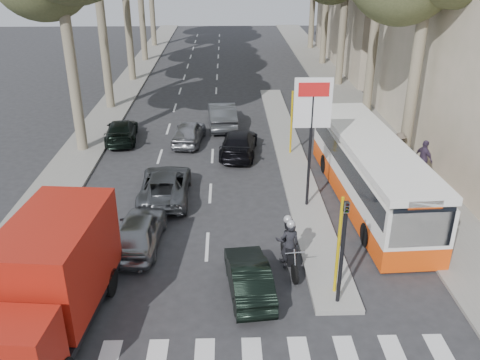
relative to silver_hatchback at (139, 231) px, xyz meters
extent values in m
plane|color=#28282B|center=(3.38, -2.06, -0.67)|extent=(120.00, 120.00, 0.00)
cube|color=gray|center=(11.98, 22.94, -0.61)|extent=(3.20, 70.00, 0.12)
cube|color=gray|center=(-4.62, 25.94, -0.61)|extent=(2.40, 64.00, 0.12)
cube|color=gray|center=(6.63, 8.94, -0.59)|extent=(1.50, 26.00, 0.16)
cylinder|color=yellow|center=(6.63, -3.06, 1.08)|extent=(0.10, 0.10, 3.50)
cylinder|color=yellow|center=(6.63, 2.94, 1.08)|extent=(0.10, 0.10, 3.50)
cylinder|color=yellow|center=(6.63, 8.94, 1.08)|extent=(0.10, 0.10, 3.50)
cylinder|color=black|center=(6.63, 2.94, 1.93)|extent=(0.12, 0.12, 5.20)
cube|color=white|center=(6.63, 2.94, 3.93)|extent=(1.50, 0.10, 2.00)
cube|color=red|center=(6.63, 2.88, 4.48)|extent=(1.20, 0.02, 0.55)
cylinder|color=black|center=(6.63, -3.56, 0.93)|extent=(0.12, 0.12, 3.20)
imported|color=black|center=(6.63, -3.56, 2.43)|extent=(0.16, 0.41, 1.00)
cylinder|color=#6B604C|center=(-4.62, 9.94, 3.53)|extent=(0.56, 0.56, 8.40)
cylinder|color=#6B604C|center=(-4.72, 17.94, 3.81)|extent=(0.56, 0.56, 8.96)
cylinder|color=#6B604C|center=(-4.52, 25.94, 3.39)|extent=(0.56, 0.56, 8.12)
cylinder|color=#6B604C|center=(-4.62, 33.94, 4.09)|extent=(0.56, 0.56, 9.52)
cylinder|color=#6B604C|center=(-4.72, 41.94, 3.67)|extent=(0.56, 0.56, 8.68)
cylinder|color=#6B604C|center=(12.38, 7.94, 3.53)|extent=(0.56, 0.56, 8.40)
cylinder|color=#6B604C|center=(12.48, 15.94, 3.95)|extent=(0.56, 0.56, 9.24)
cylinder|color=#6B604C|center=(12.28, 23.94, 3.25)|extent=(0.56, 0.56, 7.84)
cylinder|color=#6B604C|center=(12.38, 31.94, 3.81)|extent=(0.56, 0.56, 8.96)
cylinder|color=#6B604C|center=(12.48, 39.94, 3.53)|extent=(0.56, 0.56, 8.40)
imported|color=gray|center=(0.00, 0.00, 0.00)|extent=(1.80, 4.03, 1.35)
imported|color=black|center=(3.91, -2.82, -0.09)|extent=(1.62, 3.67, 1.17)
imported|color=#45484C|center=(0.52, 4.01, -0.04)|extent=(2.17, 4.59, 1.27)
imported|color=black|center=(3.90, 9.16, -0.03)|extent=(2.31, 4.60, 1.28)
imported|color=#95969C|center=(1.12, 10.94, -0.03)|extent=(1.97, 3.94, 1.29)
imported|color=#474A4E|center=(2.99, 13.83, 0.08)|extent=(1.91, 4.66, 1.50)
imported|color=black|center=(-2.75, 11.44, -0.07)|extent=(2.10, 4.28, 1.20)
cube|color=black|center=(-1.73, -4.56, -0.11)|extent=(2.81, 6.29, 0.25)
cylinder|color=black|center=(-2.57, -2.64, -0.22)|extent=(0.39, 0.94, 0.92)
cylinder|color=black|center=(-0.54, -2.84, -0.22)|extent=(0.39, 0.94, 0.92)
cube|color=#9C190E|center=(-1.95, -6.89, 0.80)|extent=(2.36, 1.63, 1.73)
cube|color=#9C190E|center=(-1.65, -3.75, 1.31)|extent=(2.73, 4.48, 2.54)
cube|color=#EE490D|center=(9.32, 3.44, -0.15)|extent=(2.92, 11.04, 0.86)
cube|color=white|center=(9.32, 3.44, 0.99)|extent=(2.92, 11.04, 1.43)
cube|color=black|center=(9.32, 3.44, 1.28)|extent=(2.92, 10.61, 0.81)
cube|color=white|center=(9.32, 3.44, 2.04)|extent=(2.92, 11.04, 0.29)
cube|color=black|center=(9.59, -2.00, 1.13)|extent=(2.09, 0.16, 1.43)
cube|color=#EE490D|center=(9.59, -2.00, 1.97)|extent=(1.14, 0.12, 0.30)
cylinder|color=black|center=(8.42, -0.11, -0.25)|extent=(0.31, 0.93, 0.91)
cylinder|color=black|center=(10.56, -0.01, -0.25)|extent=(0.31, 0.93, 0.91)
cylinder|color=black|center=(8.09, 6.66, -0.25)|extent=(0.31, 0.93, 0.91)
cylinder|color=black|center=(10.22, 6.77, -0.25)|extent=(0.31, 0.93, 0.91)
cylinder|color=black|center=(5.45, -2.38, -0.33)|extent=(0.19, 0.69, 0.68)
cylinder|color=black|center=(5.26, -0.81, -0.33)|extent=(0.19, 0.69, 0.68)
cylinder|color=silver|center=(5.44, -2.31, 0.07)|extent=(0.11, 0.43, 0.85)
cube|color=black|center=(5.35, -1.54, -0.20)|extent=(0.32, 0.82, 0.32)
cube|color=black|center=(5.37, -1.75, 0.09)|extent=(0.37, 0.51, 0.23)
cube|color=black|center=(5.31, -1.23, 0.03)|extent=(0.38, 0.72, 0.13)
cylinder|color=silver|center=(5.43, -2.25, 0.41)|extent=(0.66, 0.12, 0.04)
imported|color=black|center=(5.35, -1.54, 0.27)|extent=(0.69, 0.50, 1.78)
imported|color=black|center=(5.30, -1.12, 0.21)|extent=(0.86, 0.54, 1.67)
sphere|color=#B2B2B7|center=(5.36, -1.59, 1.11)|extent=(0.30, 0.30, 0.30)
sphere|color=#B2B2B7|center=(5.30, -1.15, 1.04)|extent=(0.30, 0.30, 0.30)
imported|color=#443550|center=(12.55, 5.74, 0.36)|extent=(0.92, 1.19, 1.83)
imported|color=brown|center=(11.89, 7.35, 0.28)|extent=(1.09, 0.53, 1.66)
camera|label=1|loc=(3.26, -16.20, 9.47)|focal=38.00mm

